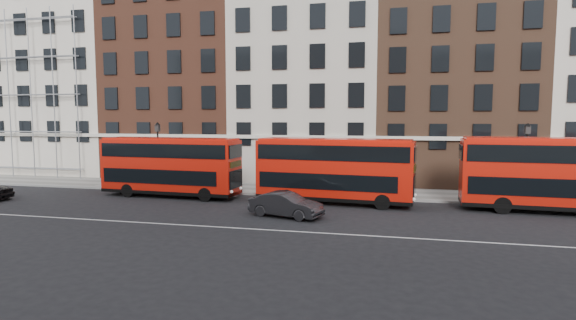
% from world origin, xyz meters
% --- Properties ---
extents(ground, '(120.00, 120.00, 0.00)m').
position_xyz_m(ground, '(0.00, 0.00, 0.00)').
color(ground, black).
rests_on(ground, ground).
extents(pavement, '(80.00, 5.00, 0.15)m').
position_xyz_m(pavement, '(0.00, 10.50, 0.07)').
color(pavement, slate).
rests_on(pavement, ground).
extents(kerb, '(80.00, 0.30, 0.16)m').
position_xyz_m(kerb, '(0.00, 8.00, 0.08)').
color(kerb, gray).
rests_on(kerb, ground).
extents(road_centre_line, '(70.00, 0.12, 0.01)m').
position_xyz_m(road_centre_line, '(0.00, -2.00, 0.01)').
color(road_centre_line, white).
rests_on(road_centre_line, ground).
extents(building_terrace, '(64.00, 11.95, 22.00)m').
position_xyz_m(building_terrace, '(-0.31, 17.88, 10.24)').
color(building_terrace, beige).
rests_on(building_terrace, ground).
extents(bus_b, '(10.48, 3.09, 4.35)m').
position_xyz_m(bus_b, '(-8.17, 5.99, 2.33)').
color(bus_b, red).
rests_on(bus_b, ground).
extents(bus_c, '(10.68, 3.50, 4.41)m').
position_xyz_m(bus_c, '(3.90, 5.99, 2.36)').
color(bus_c, red).
rests_on(bus_c, ground).
extents(bus_d, '(11.09, 3.26, 4.60)m').
position_xyz_m(bus_d, '(17.43, 5.99, 2.47)').
color(bus_d, red).
rests_on(bus_d, ground).
extents(car_front, '(4.64, 2.69, 1.45)m').
position_xyz_m(car_front, '(1.70, 1.25, 0.72)').
color(car_front, '#242427').
rests_on(car_front, ground).
extents(lamp_post_left, '(0.44, 0.44, 5.33)m').
position_xyz_m(lamp_post_left, '(-10.50, 8.45, 3.08)').
color(lamp_post_left, black).
rests_on(lamp_post_left, pavement).
extents(lamp_post_right, '(0.44, 0.44, 5.33)m').
position_xyz_m(lamp_post_right, '(16.53, 8.90, 3.08)').
color(lamp_post_right, black).
rests_on(lamp_post_right, pavement).
extents(iron_railings, '(6.60, 0.06, 1.00)m').
position_xyz_m(iron_railings, '(0.00, 12.70, 0.65)').
color(iron_railings, black).
rests_on(iron_railings, pavement).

